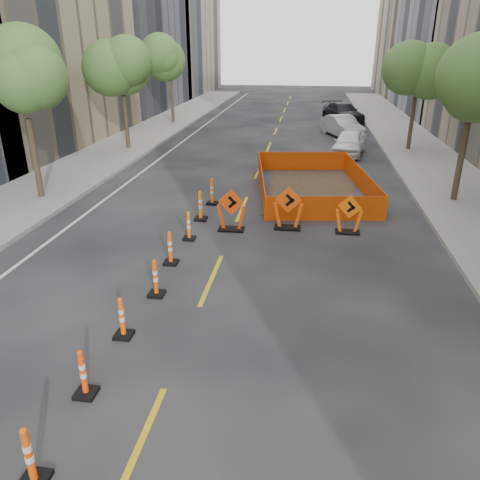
% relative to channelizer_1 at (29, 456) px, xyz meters
% --- Properties ---
extents(ground_plane, '(140.00, 140.00, 0.00)m').
position_rel_channelizer_1_xyz_m(ground_plane, '(1.29, 2.72, -0.52)').
color(ground_plane, black).
extents(sidewalk_left, '(4.00, 90.00, 0.15)m').
position_rel_channelizer_1_xyz_m(sidewalk_left, '(-7.71, 14.72, -0.44)').
color(sidewalk_left, gray).
rests_on(sidewalk_left, ground).
extents(sidewalk_right, '(4.00, 90.00, 0.15)m').
position_rel_channelizer_1_xyz_m(sidewalk_right, '(10.29, 14.72, -0.44)').
color(sidewalk_right, gray).
rests_on(sidewalk_right, ground).
extents(bld_left_d, '(12.00, 16.00, 14.00)m').
position_rel_channelizer_1_xyz_m(bld_left_d, '(-15.71, 41.92, 6.48)').
color(bld_left_d, '#4C4C51').
rests_on(bld_left_d, ground).
extents(bld_left_e, '(12.00, 20.00, 20.00)m').
position_rel_channelizer_1_xyz_m(bld_left_e, '(-15.71, 58.32, 9.48)').
color(bld_left_e, gray).
rests_on(bld_left_e, ground).
extents(bld_right_e, '(12.00, 14.00, 16.00)m').
position_rel_channelizer_1_xyz_m(bld_right_e, '(18.29, 61.32, 7.48)').
color(bld_right_e, tan).
rests_on(bld_right_e, ground).
extents(tree_l_b, '(2.80, 2.80, 5.95)m').
position_rel_channelizer_1_xyz_m(tree_l_b, '(-7.11, 12.72, 4.01)').
color(tree_l_b, '#382B1E').
rests_on(tree_l_b, ground).
extents(tree_l_c, '(2.80, 2.80, 5.95)m').
position_rel_channelizer_1_xyz_m(tree_l_c, '(-7.11, 22.72, 4.01)').
color(tree_l_c, '#382B1E').
rests_on(tree_l_c, ground).
extents(tree_l_d, '(2.80, 2.80, 5.95)m').
position_rel_channelizer_1_xyz_m(tree_l_d, '(-7.11, 32.72, 4.01)').
color(tree_l_d, '#382B1E').
rests_on(tree_l_d, ground).
extents(tree_r_b, '(2.80, 2.80, 5.95)m').
position_rel_channelizer_1_xyz_m(tree_r_b, '(9.69, 14.72, 4.01)').
color(tree_r_b, '#382B1E').
rests_on(tree_r_b, ground).
extents(tree_r_c, '(2.80, 2.80, 5.95)m').
position_rel_channelizer_1_xyz_m(tree_r_c, '(9.69, 24.72, 4.01)').
color(tree_r_c, '#382B1E').
rests_on(tree_r_c, ground).
extents(channelizer_1, '(0.41, 0.41, 1.04)m').
position_rel_channelizer_1_xyz_m(channelizer_1, '(0.00, 0.00, 0.00)').
color(channelizer_1, '#E54909').
rests_on(channelizer_1, ground).
extents(channelizer_2, '(0.38, 0.38, 0.97)m').
position_rel_channelizer_1_xyz_m(channelizer_2, '(-0.08, 1.88, -0.03)').
color(channelizer_2, '#FB420A').
rests_on(channelizer_2, ground).
extents(channelizer_3, '(0.39, 0.39, 0.98)m').
position_rel_channelizer_1_xyz_m(channelizer_3, '(-0.08, 3.75, -0.03)').
color(channelizer_3, '#FF530A').
rests_on(channelizer_3, ground).
extents(channelizer_4, '(0.40, 0.40, 1.01)m').
position_rel_channelizer_1_xyz_m(channelizer_4, '(0.08, 5.63, -0.02)').
color(channelizer_4, '#DF4C09').
rests_on(channelizer_4, ground).
extents(channelizer_5, '(0.40, 0.40, 1.01)m').
position_rel_channelizer_1_xyz_m(channelizer_5, '(-0.08, 7.50, -0.01)').
color(channelizer_5, '#FF4F0A').
rests_on(channelizer_5, ground).
extents(channelizer_6, '(0.39, 0.39, 0.98)m').
position_rel_channelizer_1_xyz_m(channelizer_6, '(0.00, 9.38, -0.03)').
color(channelizer_6, orange).
rests_on(channelizer_6, ground).
extents(channelizer_7, '(0.44, 0.44, 1.11)m').
position_rel_channelizer_1_xyz_m(channelizer_7, '(-0.03, 11.26, 0.04)').
color(channelizer_7, orange).
rests_on(channelizer_7, ground).
extents(channelizer_8, '(0.42, 0.42, 1.07)m').
position_rel_channelizer_1_xyz_m(channelizer_8, '(0.02, 13.13, 0.01)').
color(channelizer_8, '#FF630A').
rests_on(channelizer_8, ground).
extents(chevron_sign_left, '(1.04, 0.70, 1.48)m').
position_rel_channelizer_1_xyz_m(chevron_sign_left, '(1.24, 10.41, 0.22)').
color(chevron_sign_left, '#FF470A').
rests_on(chevron_sign_left, ground).
extents(chevron_sign_center, '(1.03, 0.64, 1.52)m').
position_rel_channelizer_1_xyz_m(chevron_sign_center, '(3.16, 10.83, 0.24)').
color(chevron_sign_center, '#FF4E0A').
rests_on(chevron_sign_center, ground).
extents(chevron_sign_right, '(1.03, 0.81, 1.36)m').
position_rel_channelizer_1_xyz_m(chevron_sign_right, '(5.21, 10.72, 0.16)').
color(chevron_sign_right, '#F8620A').
rests_on(chevron_sign_right, ground).
extents(safety_fence, '(5.37, 7.99, 0.93)m').
position_rel_channelizer_1_xyz_m(safety_fence, '(3.97, 15.52, -0.05)').
color(safety_fence, '#E5590C').
rests_on(safety_fence, ground).
extents(parked_car_near, '(2.38, 4.25, 1.37)m').
position_rel_channelizer_1_xyz_m(parked_car_near, '(6.08, 23.26, 0.17)').
color(parked_car_near, white).
rests_on(parked_car_near, ground).
extents(parked_car_mid, '(3.03, 4.56, 1.42)m').
position_rel_channelizer_1_xyz_m(parked_car_mid, '(6.02, 29.12, 0.19)').
color(parked_car_mid, '#B6B7BC').
rests_on(parked_car_mid, ground).
extents(parked_car_far, '(3.77, 5.54, 1.49)m').
position_rel_channelizer_1_xyz_m(parked_car_far, '(6.45, 36.12, 0.23)').
color(parked_car_far, black).
rests_on(parked_car_far, ground).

